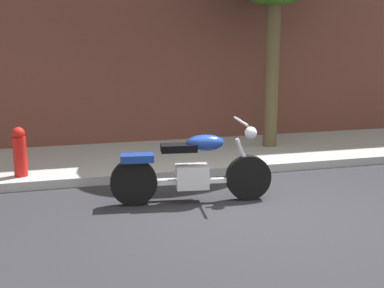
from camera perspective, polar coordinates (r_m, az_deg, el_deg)
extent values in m
plane|color=#28282D|center=(6.69, 6.01, -7.38)|extent=(60.00, 60.00, 0.00)
cube|color=#A2A2A2|center=(9.32, -0.60, -1.39)|extent=(24.73, 2.58, 0.14)
cylinder|color=black|center=(6.99, 6.45, -3.85)|extent=(0.64, 0.20, 0.63)
cylinder|color=black|center=(6.76, -6.68, -4.39)|extent=(0.64, 0.20, 0.63)
cube|color=silver|center=(6.81, 0.00, -3.73)|extent=(0.47, 0.33, 0.32)
cube|color=silver|center=(6.83, 0.00, -4.30)|extent=(1.43, 0.26, 0.06)
ellipsoid|color=navy|center=(6.73, 1.51, 0.15)|extent=(0.55, 0.32, 0.22)
cube|color=black|center=(6.69, -1.52, -0.45)|extent=(0.51, 0.30, 0.10)
cube|color=navy|center=(6.68, -6.32, -1.61)|extent=(0.47, 0.29, 0.10)
cylinder|color=silver|center=(6.90, 6.03, -1.63)|extent=(0.28, 0.08, 0.58)
cylinder|color=silver|center=(6.79, 5.63, 2.59)|extent=(0.12, 0.70, 0.04)
sphere|color=silver|center=(6.85, 6.74, 1.29)|extent=(0.17, 0.17, 0.17)
cylinder|color=silver|center=(6.96, -2.24, -4.26)|extent=(0.80, 0.19, 0.09)
cylinder|color=brown|center=(9.84, 9.13, 8.83)|extent=(0.27, 0.27, 3.43)
cylinder|color=red|center=(8.08, -19.04, -1.86)|extent=(0.20, 0.20, 0.75)
sphere|color=red|center=(7.99, -19.24, 1.17)|extent=(0.19, 0.19, 0.19)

